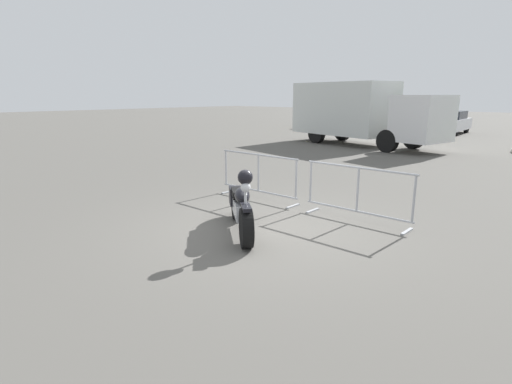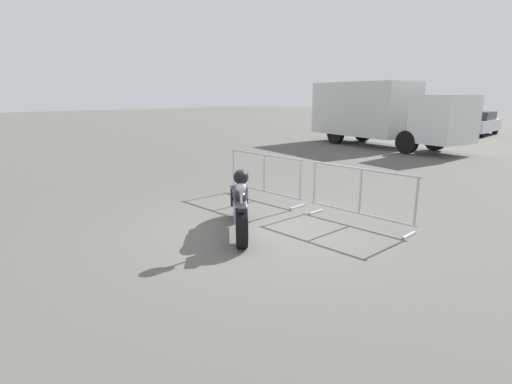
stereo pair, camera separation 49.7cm
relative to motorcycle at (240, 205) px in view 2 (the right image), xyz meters
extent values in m
plane|color=#54514C|center=(0.26, 0.39, -0.47)|extent=(120.00, 120.00, 0.00)
cylinder|color=black|center=(0.59, -0.50, -0.15)|extent=(0.61, 0.55, 0.64)
cylinder|color=black|center=(-0.59, 0.50, -0.15)|extent=(0.61, 0.55, 0.64)
cube|color=silver|center=(0.00, 0.00, -0.05)|extent=(0.80, 0.73, 0.28)
ellipsoid|color=black|center=(0.14, -0.12, 0.23)|extent=(0.60, 0.56, 0.26)
cube|color=black|center=(-0.14, 0.12, 0.19)|extent=(0.58, 0.55, 0.12)
cube|color=black|center=(-0.40, 0.34, 0.05)|extent=(0.48, 0.48, 0.32)
cube|color=black|center=(0.59, -0.50, 0.19)|extent=(0.40, 0.37, 0.06)
cylinder|color=silver|center=(0.52, -0.44, 0.32)|extent=(0.06, 0.06, 0.45)
sphere|color=silver|center=(0.56, -0.47, 0.50)|extent=(0.16, 0.16, 0.16)
sphere|color=black|center=(0.52, -0.44, 0.65)|extent=(0.24, 0.24, 0.24)
cylinder|color=#9EA0A5|center=(-1.26, 1.90, 0.58)|extent=(2.24, 0.05, 0.04)
cylinder|color=#9EA0A5|center=(-1.26, 1.90, -0.27)|extent=(2.24, 0.05, 0.04)
cylinder|color=#9EA0A5|center=(-2.33, 1.90, 0.15)|extent=(0.04, 0.04, 0.85)
cylinder|color=#9EA0A5|center=(-1.26, 1.90, 0.15)|extent=(0.04, 0.04, 0.85)
cylinder|color=#9EA0A5|center=(-0.19, 1.91, 0.15)|extent=(0.04, 0.04, 0.85)
cube|color=#9EA0A5|center=(-2.26, 1.90, -0.46)|extent=(0.06, 0.44, 0.03)
cube|color=#9EA0A5|center=(-0.26, 1.91, -0.46)|extent=(0.06, 0.44, 0.03)
cylinder|color=#9EA0A5|center=(1.26, 1.90, 0.58)|extent=(2.24, 0.05, 0.04)
cylinder|color=#9EA0A5|center=(1.26, 1.90, -0.27)|extent=(2.24, 0.05, 0.04)
cylinder|color=#9EA0A5|center=(0.19, 1.90, 0.15)|extent=(0.04, 0.04, 0.85)
cylinder|color=#9EA0A5|center=(1.26, 1.90, 0.15)|extent=(0.04, 0.04, 0.85)
cylinder|color=#9EA0A5|center=(2.33, 1.91, 0.15)|extent=(0.04, 0.04, 0.85)
cube|color=#9EA0A5|center=(0.26, 1.90, -0.46)|extent=(0.06, 0.44, 0.03)
cube|color=#9EA0A5|center=(2.26, 1.91, -0.46)|extent=(0.06, 0.44, 0.03)
cube|color=silver|center=(-5.44, 13.10, 1.26)|extent=(5.37, 3.30, 2.50)
cube|color=silver|center=(-1.24, 12.20, 0.96)|extent=(2.22, 2.51, 1.90)
cylinder|color=black|center=(-1.94, 13.34, 0.01)|extent=(1.00, 0.48, 0.96)
cylinder|color=black|center=(-2.35, 11.45, 0.01)|extent=(1.00, 0.48, 0.96)
cylinder|color=black|center=(-6.07, 14.23, 0.01)|extent=(1.00, 0.48, 0.96)
cylinder|color=black|center=(-6.47, 12.34, 0.01)|extent=(1.00, 0.48, 0.96)
cube|color=yellow|center=(-11.80, 21.38, 0.10)|extent=(1.83, 4.15, 0.66)
cube|color=#1E232B|center=(-11.79, 21.24, 0.67)|extent=(1.62, 2.15, 0.47)
cylinder|color=black|center=(-12.55, 22.65, -0.17)|extent=(0.23, 0.62, 0.61)
cylinder|color=black|center=(-11.15, 22.71, -0.17)|extent=(0.23, 0.62, 0.61)
cylinder|color=black|center=(-12.44, 20.04, -0.17)|extent=(0.23, 0.62, 0.61)
cylinder|color=black|center=(-11.04, 20.10, -0.17)|extent=(0.23, 0.62, 0.61)
cube|color=maroon|center=(-8.86, 21.64, 0.12)|extent=(1.87, 4.24, 0.68)
cube|color=#1E232B|center=(-8.85, 21.49, 0.70)|extent=(1.65, 2.20, 0.49)
cylinder|color=black|center=(-9.63, 22.94, -0.16)|extent=(0.24, 0.63, 0.62)
cylinder|color=black|center=(-8.21, 23.00, -0.16)|extent=(0.24, 0.63, 0.62)
cylinder|color=black|center=(-9.52, 20.27, -0.16)|extent=(0.24, 0.63, 0.62)
cylinder|color=black|center=(-8.09, 20.33, -0.16)|extent=(0.24, 0.63, 0.62)
cube|color=white|center=(-5.93, 21.82, 0.11)|extent=(1.86, 4.22, 0.68)
cube|color=#1E232B|center=(-5.92, 21.67, 0.69)|extent=(1.64, 2.19, 0.48)
cylinder|color=black|center=(-6.69, 23.11, -0.17)|extent=(0.24, 0.63, 0.62)
cylinder|color=black|center=(-5.27, 23.17, -0.17)|extent=(0.24, 0.63, 0.62)
cylinder|color=black|center=(-6.58, 20.46, -0.17)|extent=(0.24, 0.63, 0.62)
cylinder|color=black|center=(-5.16, 20.52, -0.17)|extent=(0.24, 0.63, 0.62)
cube|color=#B7BABF|center=(-2.99, 22.15, 0.12)|extent=(1.87, 4.24, 0.68)
cube|color=#1E232B|center=(-2.98, 22.00, 0.70)|extent=(1.65, 2.20, 0.49)
cylinder|color=black|center=(-3.76, 23.45, -0.16)|extent=(0.24, 0.63, 0.62)
cylinder|color=black|center=(-2.33, 23.51, -0.16)|extent=(0.24, 0.63, 0.62)
cylinder|color=black|center=(-3.65, 20.78, -0.16)|extent=(0.24, 0.63, 0.62)
cylinder|color=black|center=(-2.22, 20.84, -0.16)|extent=(0.24, 0.63, 0.62)
cylinder|color=#262838|center=(-3.58, 18.01, -0.05)|extent=(0.26, 0.26, 0.85)
cylinder|color=#3F3F47|center=(-3.58, 18.01, 0.69)|extent=(0.36, 0.36, 0.62)
sphere|color=tan|center=(-3.58, 18.01, 1.11)|extent=(0.22, 0.22, 0.22)
camera|label=1|loc=(4.71, -4.91, 1.91)|focal=28.00mm
camera|label=2|loc=(5.07, -4.57, 1.91)|focal=28.00mm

